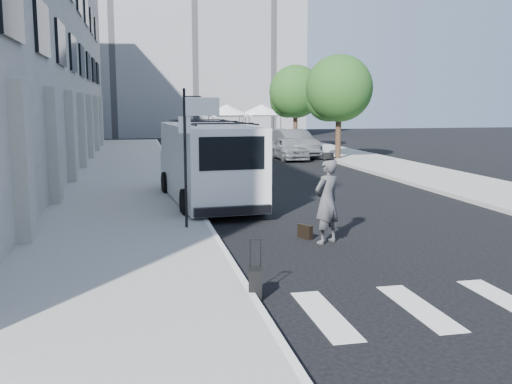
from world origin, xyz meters
name	(u,v)px	position (x,y,z in m)	size (l,w,h in m)	color
ground	(324,260)	(0.00, 0.00, 0.00)	(120.00, 120.00, 0.00)	black
sidewalk_left	(127,173)	(-4.25, 16.00, 0.07)	(4.50, 48.00, 0.15)	gray
sidewalk_right	(360,159)	(9.00, 20.00, 0.07)	(4.00, 56.00, 0.15)	gray
building_far	(189,13)	(2.00, 50.00, 12.50)	(22.00, 12.00, 25.00)	slate
sign_pole	(194,129)	(-2.36, 3.20, 2.65)	(1.03, 0.07, 3.50)	black
tree_near	(337,91)	(7.50, 20.15, 3.97)	(3.80, 3.83, 6.03)	black
tree_far	(294,94)	(7.50, 29.15, 3.97)	(3.80, 3.83, 6.03)	black
tent_left	(227,110)	(4.00, 38.00, 2.71)	(4.00, 4.00, 3.20)	black
tent_right	(262,110)	(7.20, 38.50, 2.71)	(4.00, 4.00, 3.20)	black
businessman	(327,201)	(0.55, 1.45, 1.01)	(0.74, 0.48, 2.02)	#3F3F42
briefcase	(305,232)	(0.19, 2.00, 0.17)	(0.12, 0.44, 0.34)	black
suitcase	(255,283)	(-1.90, -2.00, 0.27)	(0.29, 0.40, 1.00)	black
cargo_van	(207,163)	(-1.52, 7.43, 1.33)	(2.88, 7.12, 2.59)	silver
parked_car_a	(289,148)	(5.00, 21.14, 0.68)	(1.60, 3.98, 1.36)	gray
parked_car_b	(293,143)	(5.70, 22.76, 0.85)	(1.79, 5.13, 1.69)	#4E5155
parked_car_c	(283,139)	(6.80, 29.36, 0.71)	(1.99, 4.89, 1.42)	#B1B3BA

